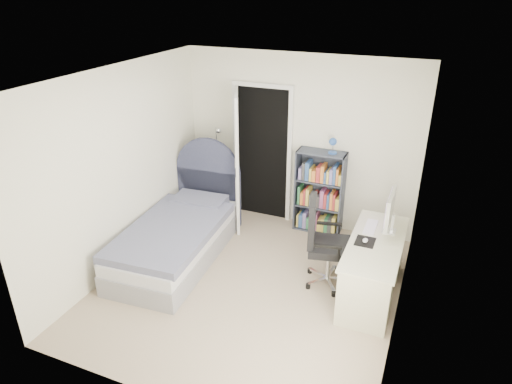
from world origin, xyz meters
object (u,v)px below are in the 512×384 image
at_px(floor_lamp, 219,180).
at_px(office_chair, 323,239).
at_px(nightstand, 212,193).
at_px(bed, 180,234).
at_px(desk, 374,265).
at_px(bookcase, 320,195).

height_order(floor_lamp, office_chair, floor_lamp).
relative_size(nightstand, floor_lamp, 0.37).
bearing_deg(bed, office_chair, 3.47).
height_order(bed, desk, bed).
height_order(desk, office_chair, desk).
distance_m(bed, desk, 2.51).
xyz_separation_m(bed, bookcase, (1.52, 1.36, 0.26)).
bearing_deg(floor_lamp, bookcase, 4.87).
bearing_deg(desk, bed, -177.06).
distance_m(nightstand, office_chair, 2.34).
xyz_separation_m(bed, desk, (2.51, 0.13, 0.09)).
height_order(nightstand, office_chair, office_chair).
bearing_deg(desk, bookcase, 128.67).
bearing_deg(bed, nightstand, 97.01).
relative_size(nightstand, bookcase, 0.37).
height_order(bed, office_chair, bed).
bearing_deg(bed, bookcase, 41.66).
bearing_deg(floor_lamp, nightstand, 176.81).
distance_m(nightstand, bookcase, 1.69).
relative_size(nightstand, office_chair, 0.48).
relative_size(bed, office_chair, 2.00).
xyz_separation_m(bookcase, office_chair, (0.37, -1.24, 0.05)).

